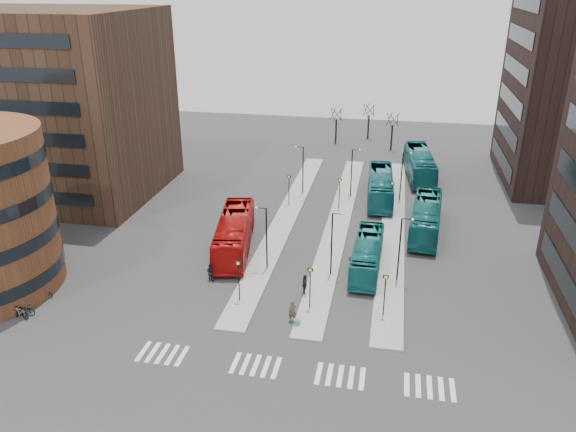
% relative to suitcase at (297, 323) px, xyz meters
% --- Properties ---
extents(ground, '(160.00, 160.00, 0.00)m').
position_rel_suitcase_xyz_m(ground, '(-1.01, -9.32, -0.29)').
color(ground, '#2D2D30').
rests_on(ground, ground).
extents(island_left, '(2.50, 45.00, 0.15)m').
position_rel_suitcase_xyz_m(island_left, '(-5.01, 20.68, -0.22)').
color(island_left, gray).
rests_on(island_left, ground).
extents(island_mid, '(2.50, 45.00, 0.15)m').
position_rel_suitcase_xyz_m(island_mid, '(0.99, 20.68, -0.22)').
color(island_mid, gray).
rests_on(island_mid, ground).
extents(island_right, '(2.50, 45.00, 0.15)m').
position_rel_suitcase_xyz_m(island_right, '(6.99, 20.68, -0.22)').
color(island_right, gray).
rests_on(island_right, ground).
extents(suitcase, '(0.48, 0.38, 0.59)m').
position_rel_suitcase_xyz_m(suitcase, '(0.00, 0.00, 0.00)').
color(suitcase, navy).
rests_on(suitcase, ground).
extents(red_bus, '(5.07, 13.09, 3.56)m').
position_rel_suitcase_xyz_m(red_bus, '(-8.53, 12.08, 1.48)').
color(red_bus, '#AE0F0D').
rests_on(red_bus, ground).
extents(teal_bus_a, '(2.67, 10.54, 2.92)m').
position_rel_suitcase_xyz_m(teal_bus_a, '(4.75, 10.59, 1.17)').
color(teal_bus_a, '#156769').
rests_on(teal_bus_a, ground).
extents(teal_bus_b, '(3.48, 12.37, 3.41)m').
position_rel_suitcase_xyz_m(teal_bus_b, '(5.20, 28.70, 1.41)').
color(teal_bus_b, '#166771').
rests_on(teal_bus_b, ground).
extents(teal_bus_c, '(3.88, 12.35, 3.38)m').
position_rel_suitcase_xyz_m(teal_bus_c, '(10.37, 19.97, 1.40)').
color(teal_bus_c, '#135D60').
rests_on(teal_bus_c, ground).
extents(teal_bus_d, '(4.32, 13.37, 3.66)m').
position_rel_suitcase_xyz_m(teal_bus_d, '(10.05, 38.15, 1.53)').
color(teal_bus_d, '#146065').
rests_on(teal_bus_d, ground).
extents(traveller, '(0.78, 0.62, 1.85)m').
position_rel_suitcase_xyz_m(traveller, '(-0.46, 0.63, 0.63)').
color(traveller, '#4C482E').
rests_on(traveller, ground).
extents(commuter_a, '(0.93, 0.80, 1.64)m').
position_rel_suitcase_xyz_m(commuter_a, '(-8.95, 5.70, 0.52)').
color(commuter_a, black).
rests_on(commuter_a, ground).
extents(commuter_b, '(0.80, 1.20, 1.90)m').
position_rel_suitcase_xyz_m(commuter_b, '(-0.18, 4.81, 0.65)').
color(commuter_b, black).
rests_on(commuter_b, ground).
extents(commuter_c, '(0.80, 1.18, 1.68)m').
position_rel_suitcase_xyz_m(commuter_c, '(3.38, 9.41, 0.54)').
color(commuter_c, black).
rests_on(commuter_c, ground).
extents(bicycle_near, '(1.93, 0.72, 1.00)m').
position_rel_suitcase_xyz_m(bicycle_near, '(-22.01, -2.65, 0.21)').
color(bicycle_near, gray).
rests_on(bicycle_near, ground).
extents(bicycle_mid, '(1.77, 0.80, 1.03)m').
position_rel_suitcase_xyz_m(bicycle_mid, '(-22.01, -3.16, 0.22)').
color(bicycle_mid, gray).
rests_on(bicycle_mid, ground).
extents(bicycle_far, '(1.79, 0.96, 0.89)m').
position_rel_suitcase_xyz_m(bicycle_far, '(-22.01, 0.26, 0.15)').
color(bicycle_far, gray).
rests_on(bicycle_far, ground).
extents(crosswalk_stripes, '(22.35, 2.40, 0.01)m').
position_rel_suitcase_xyz_m(crosswalk_stripes, '(0.74, -5.32, -0.29)').
color(crosswalk_stripes, silver).
rests_on(crosswalk_stripes, ground).
extents(office_block, '(25.00, 20.12, 22.00)m').
position_rel_suitcase_xyz_m(office_block, '(-35.01, 24.66, 10.71)').
color(office_block, '#452E20').
rests_on(office_block, ground).
extents(sign_poles, '(12.45, 22.12, 3.65)m').
position_rel_suitcase_xyz_m(sign_poles, '(0.59, 13.68, 2.11)').
color(sign_poles, black).
rests_on(sign_poles, ground).
extents(lamp_posts, '(14.04, 20.24, 6.12)m').
position_rel_suitcase_xyz_m(lamp_posts, '(1.63, 18.68, 3.28)').
color(lamp_posts, black).
rests_on(lamp_posts, ground).
extents(bare_trees, '(10.97, 8.14, 5.90)m').
position_rel_suitcase_xyz_m(bare_trees, '(1.66, 53.35, 2.43)').
color(bare_trees, black).
rests_on(bare_trees, ground).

